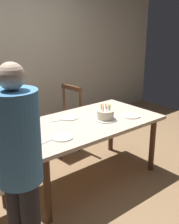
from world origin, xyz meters
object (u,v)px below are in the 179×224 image
at_px(plate_far_side, 69,118).
at_px(birthday_cake, 105,115).
at_px(plate_near_celebrant, 62,137).
at_px(plate_near_guest, 131,116).
at_px(chair_spindle_back, 63,121).
at_px(dining_table, 86,128).
at_px(person_celebrant, 19,163).

bearing_deg(plate_far_side, birthday_cake, -46.64).
bearing_deg(birthday_cake, plate_near_celebrant, -170.51).
distance_m(plate_near_celebrant, plate_far_side, 0.58).
distance_m(plate_near_guest, chair_spindle_back, 1.09).
height_order(birthday_cake, chair_spindle_back, chair_spindle_back).
height_order(dining_table, plate_near_celebrant, plate_near_celebrant).
relative_size(plate_near_celebrant, chair_spindle_back, 0.23).
xyz_separation_m(plate_near_celebrant, plate_far_side, (0.39, 0.42, 0.00)).
bearing_deg(chair_spindle_back, person_celebrant, -132.59).
relative_size(dining_table, person_celebrant, 1.09).
bearing_deg(birthday_cake, plate_near_guest, -20.10).
bearing_deg(person_celebrant, dining_table, 31.24).
height_order(birthday_cake, plate_far_side, birthday_cake).
bearing_deg(person_celebrant, chair_spindle_back, 47.41).
relative_size(dining_table, chair_spindle_back, 1.82).
bearing_deg(dining_table, plate_near_celebrant, -155.93).
bearing_deg(chair_spindle_back, dining_table, -105.39).
distance_m(plate_far_side, plate_near_guest, 0.74).
bearing_deg(dining_table, birthday_cake, -25.40).
bearing_deg(plate_near_guest, birthday_cake, 159.90).
height_order(birthday_cake, plate_near_celebrant, birthday_cake).
relative_size(dining_table, plate_far_side, 7.86).
distance_m(plate_far_side, person_celebrant, 1.42).
relative_size(birthday_cake, plate_far_side, 1.27).
relative_size(plate_far_side, person_celebrant, 0.14).
xyz_separation_m(plate_near_celebrant, person_celebrant, (-0.68, -0.49, 0.16)).
height_order(dining_table, plate_far_side, plate_far_side).
height_order(plate_near_celebrant, plate_far_side, same).
height_order(plate_near_guest, chair_spindle_back, chair_spindle_back).
bearing_deg(plate_far_side, chair_spindle_back, 62.34).
bearing_deg(person_celebrant, plate_near_celebrant, 35.68).
xyz_separation_m(chair_spindle_back, person_celebrant, (-1.37, -1.50, 0.45)).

